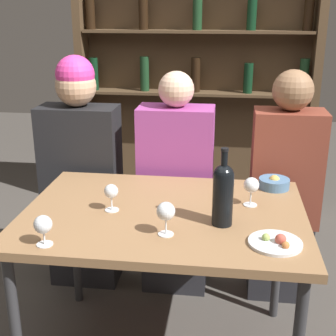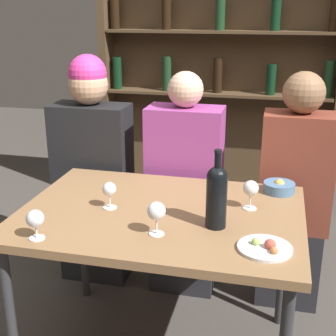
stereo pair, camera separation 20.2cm
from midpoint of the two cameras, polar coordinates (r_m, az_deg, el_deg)
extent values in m
cube|color=olive|center=(2.00, -3.38, -5.79)|extent=(1.20, 0.86, 0.04)
cylinder|color=#2D2D30|center=(2.06, -20.88, -18.33)|extent=(0.04, 0.04, 0.71)
cylinder|color=#2D2D30|center=(2.62, -13.44, -9.01)|extent=(0.04, 0.04, 0.71)
cylinder|color=#2D2D30|center=(2.48, 10.98, -10.63)|extent=(0.04, 0.04, 0.71)
cube|color=#4C3823|center=(3.65, 1.88, 10.08)|extent=(1.73, 0.02, 1.99)
cube|color=#4C3823|center=(3.73, -11.82, 9.90)|extent=(0.06, 0.18, 1.99)
cube|color=#4C3823|center=(3.57, 15.85, 9.17)|extent=(0.06, 0.18, 1.99)
cube|color=#4C3823|center=(3.55, 1.70, 9.09)|extent=(1.65, 0.18, 0.02)
cylinder|color=black|center=(3.68, -10.63, 11.20)|extent=(0.07, 0.07, 0.24)
cylinder|color=#19381E|center=(3.59, -4.52, 11.37)|extent=(0.07, 0.07, 0.26)
cylinder|color=black|center=(3.54, 1.71, 11.27)|extent=(0.07, 0.07, 0.25)
cylinder|color=black|center=(3.52, 8.11, 10.78)|extent=(0.07, 0.07, 0.22)
cylinder|color=#19381E|center=(3.53, 14.63, 10.71)|extent=(0.07, 0.07, 0.26)
cube|color=#4C3823|center=(3.50, 1.77, 16.29)|extent=(1.65, 0.18, 0.02)
cylinder|color=black|center=(3.67, -11.10, 18.00)|extent=(0.07, 0.07, 0.22)
cylinder|color=black|center=(3.56, -4.75, 18.44)|extent=(0.07, 0.07, 0.25)
cylinder|color=#19381E|center=(3.49, 1.88, 18.41)|extent=(0.07, 0.07, 0.24)
cylinder|color=black|center=(3.49, 8.48, 18.05)|extent=(0.07, 0.07, 0.22)
cylinder|color=black|center=(3.50, 15.16, 17.82)|extent=(0.07, 0.07, 0.24)
cylinder|color=black|center=(1.84, 3.58, -3.97)|extent=(0.08, 0.08, 0.21)
sphere|color=black|center=(1.80, 3.64, -0.92)|extent=(0.08, 0.08, 0.08)
cylinder|color=black|center=(1.78, 3.68, 0.54)|extent=(0.03, 0.03, 0.10)
cylinder|color=black|center=(1.77, 3.71, 2.20)|extent=(0.03, 0.03, 0.01)
cylinder|color=silver|center=(1.80, -3.50, -8.12)|extent=(0.06, 0.06, 0.00)
cylinder|color=silver|center=(1.78, -3.53, -7.01)|extent=(0.01, 0.01, 0.07)
sphere|color=silver|center=(1.76, -3.57, -5.35)|extent=(0.07, 0.07, 0.07)
cylinder|color=silver|center=(2.06, 7.24, -4.52)|extent=(0.06, 0.06, 0.00)
cylinder|color=silver|center=(2.05, 7.29, -3.54)|extent=(0.01, 0.01, 0.07)
sphere|color=silver|center=(2.03, 7.35, -2.12)|extent=(0.07, 0.07, 0.07)
cylinder|color=silver|center=(2.03, -9.71, -5.11)|extent=(0.06, 0.06, 0.00)
cylinder|color=silver|center=(2.01, -9.76, -4.19)|extent=(0.01, 0.01, 0.07)
sphere|color=silver|center=(1.99, -9.84, -2.86)|extent=(0.06, 0.06, 0.06)
cylinder|color=silver|center=(1.81, -17.95, -8.92)|extent=(0.06, 0.06, 0.00)
cylinder|color=silver|center=(1.79, -18.05, -8.02)|extent=(0.01, 0.01, 0.06)
sphere|color=silver|center=(1.77, -18.21, -6.62)|extent=(0.07, 0.07, 0.07)
cylinder|color=silver|center=(1.75, 9.71, -9.07)|extent=(0.20, 0.20, 0.01)
sphere|color=#C67038|center=(1.71, 10.86, -9.32)|extent=(0.03, 0.03, 0.03)
sphere|color=#99B256|center=(1.75, 8.62, -8.44)|extent=(0.03, 0.03, 0.03)
sphere|color=gold|center=(1.75, 10.52, -8.54)|extent=(0.03, 0.03, 0.03)
sphere|color=#B74C3D|center=(1.74, 10.33, -8.63)|extent=(0.04, 0.04, 0.04)
cylinder|color=#4C7299|center=(2.27, 10.35, -1.90)|extent=(0.15, 0.15, 0.05)
sphere|color=gold|center=(2.26, 10.37, -1.53)|extent=(0.05, 0.05, 0.05)
cube|color=#26262B|center=(2.87, -11.99, -9.18)|extent=(0.39, 0.22, 0.45)
cube|color=black|center=(2.67, -12.76, 0.90)|extent=(0.43, 0.22, 0.61)
sphere|color=tan|center=(2.57, -13.44, 9.66)|extent=(0.22, 0.22, 0.22)
sphere|color=#EA3893|center=(2.57, -13.54, 10.98)|extent=(0.21, 0.21, 0.21)
cube|color=#26262B|center=(2.75, -1.23, -10.07)|extent=(0.36, 0.22, 0.45)
cube|color=#9E3F8C|center=(2.54, -1.32, 0.54)|extent=(0.40, 0.22, 0.62)
sphere|color=beige|center=(2.44, -1.39, 9.56)|extent=(0.19, 0.19, 0.19)
cube|color=#26262B|center=(2.74, 11.24, -10.66)|extent=(0.33, 0.22, 0.45)
cube|color=brown|center=(2.52, 12.01, -0.05)|extent=(0.36, 0.22, 0.62)
sphere|color=#8C6647|center=(2.42, 12.69, 9.21)|extent=(0.21, 0.21, 0.21)
camera|label=1|loc=(0.10, -92.81, -0.97)|focal=50.00mm
camera|label=2|loc=(0.10, 87.19, 0.97)|focal=50.00mm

